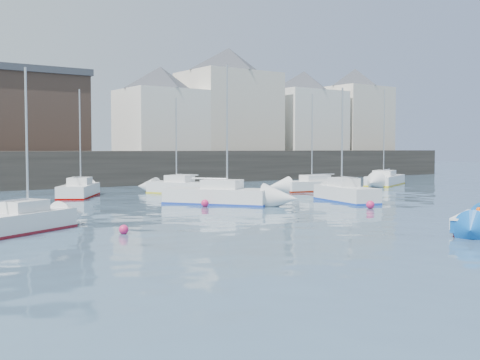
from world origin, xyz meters
TOP-DOWN VIEW (x-y plane):
  - water at (0.00, 0.00)m, footprint 220.00×220.00m
  - quay_wall at (0.00, 35.00)m, footprint 90.00×5.00m
  - land_strip at (0.00, 53.00)m, footprint 90.00×32.00m
  - bldg_east_a at (20.00, 42.00)m, footprint 13.36×13.36m
  - bldg_east_b at (31.00, 41.50)m, footprint 11.88×11.88m
  - bldg_east_c at (40.00, 41.50)m, footprint 11.14×11.14m
  - bldg_east_d at (11.00, 41.50)m, footprint 11.14×11.14m
  - blue_dinghy at (1.64, -1.41)m, footprint 3.98×2.92m
  - sailboat_a at (-12.63, 8.87)m, footprint 5.00×3.74m
  - sailboat_b at (0.01, 14.21)m, footprint 5.12×6.23m
  - sailboat_c at (7.15, 11.04)m, footprint 3.02×5.49m
  - sailboat_d at (12.23, 18.91)m, footprint 5.93×2.76m
  - sailboat_f at (2.40, 22.38)m, footprint 3.68×5.47m
  - sailboat_g at (22.16, 20.89)m, footprint 6.83×4.92m
  - sailboat_h at (-4.50, 24.10)m, footprint 4.52×5.65m
  - buoy_near at (-9.53, 6.26)m, footprint 0.37×0.37m
  - buoy_mid at (5.31, 7.42)m, footprint 0.45×0.45m
  - buoy_far at (-1.31, 13.50)m, footprint 0.42×0.42m

SIDE VIEW (x-z plane):
  - water at x=0.00m, z-range 0.00..0.00m
  - buoy_near at x=-9.53m, z-range -0.18..0.18m
  - buoy_mid at x=5.31m, z-range -0.22..0.22m
  - buoy_far at x=-1.31m, z-range -0.21..0.21m
  - blue_dinghy at x=1.64m, z-range 0.04..0.74m
  - sailboat_d at x=12.23m, z-range -3.20..4.08m
  - sailboat_a at x=-12.63m, z-range -2.72..3.61m
  - sailboat_h at x=-4.50m, z-range -3.12..4.06m
  - sailboat_g at x=22.16m, z-range -3.70..4.65m
  - sailboat_f at x=2.40m, z-range -2.93..3.89m
  - sailboat_b at x=0.01m, z-range -3.46..4.50m
  - sailboat_c at x=7.15m, z-range -2.92..3.97m
  - land_strip at x=0.00m, z-range 0.00..2.80m
  - quay_wall at x=0.00m, z-range 0.00..3.00m
  - bldg_east_d at x=11.00m, z-range 2.89..11.84m
  - bldg_east_b at x=31.00m, z-range 2.89..12.84m
  - bldg_east_c at x=40.00m, z-range 2.90..13.85m
  - bldg_east_a at x=20.00m, z-range 2.91..14.71m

